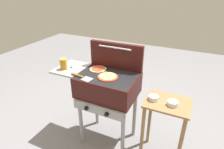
# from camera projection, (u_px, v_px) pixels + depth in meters

# --- Properties ---
(ground_plane) EXTENTS (8.00, 8.00, 0.00)m
(ground_plane) POSITION_uv_depth(u_px,v_px,m) (109.00, 137.00, 2.45)
(ground_plane) COLOR gray
(grill) EXTENTS (0.96, 0.53, 0.90)m
(grill) POSITION_uv_depth(u_px,v_px,m) (107.00, 87.00, 2.12)
(grill) COLOR #38110F
(grill) RESTS_ON ground_plane
(grill_lid_open) EXTENTS (0.63, 0.09, 0.30)m
(grill_lid_open) POSITION_uv_depth(u_px,v_px,m) (116.00, 56.00, 2.15)
(grill_lid_open) COLOR #38110F
(grill_lid_open) RESTS_ON grill
(pizza_pepperoni) EXTENTS (0.19, 0.19, 0.04)m
(pizza_pepperoni) POSITION_uv_depth(u_px,v_px,m) (98.00, 69.00, 2.17)
(pizza_pepperoni) COLOR beige
(pizza_pepperoni) RESTS_ON grill
(pizza_cheese) EXTENTS (0.22, 0.22, 0.04)m
(pizza_cheese) POSITION_uv_depth(u_px,v_px,m) (108.00, 77.00, 2.00)
(pizza_cheese) COLOR #C64723
(pizza_cheese) RESTS_ON grill
(sauce_jar) EXTENTS (0.08, 0.08, 0.13)m
(sauce_jar) POSITION_uv_depth(u_px,v_px,m) (63.00, 64.00, 2.17)
(sauce_jar) COLOR #B77A1E
(sauce_jar) RESTS_ON grill
(spatula) EXTENTS (0.27, 0.10, 0.02)m
(spatula) POSITION_uv_depth(u_px,v_px,m) (81.00, 77.00, 1.99)
(spatula) COLOR #B7BABF
(spatula) RESTS_ON grill
(prep_table) EXTENTS (0.44, 0.36, 0.75)m
(prep_table) POSITION_uv_depth(u_px,v_px,m) (165.00, 119.00, 1.96)
(prep_table) COLOR olive
(prep_table) RESTS_ON ground_plane
(topping_bowl_near) EXTENTS (0.10, 0.10, 0.04)m
(topping_bowl_near) POSITION_uv_depth(u_px,v_px,m) (173.00, 103.00, 1.81)
(topping_bowl_near) COLOR silver
(topping_bowl_near) RESTS_ON prep_table
(topping_bowl_far) EXTENTS (0.10, 0.10, 0.04)m
(topping_bowl_far) POSITION_uv_depth(u_px,v_px,m) (153.00, 98.00, 1.89)
(topping_bowl_far) COLOR silver
(topping_bowl_far) RESTS_ON prep_table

